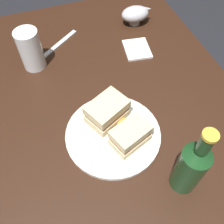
% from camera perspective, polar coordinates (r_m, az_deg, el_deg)
% --- Properties ---
extents(ground_plane, '(6.00, 6.00, 0.00)m').
position_cam_1_polar(ground_plane, '(1.47, -0.12, -15.62)').
color(ground_plane, black).
extents(dining_table, '(1.16, 0.83, 0.74)m').
position_cam_1_polar(dining_table, '(1.13, -0.15, -9.25)').
color(dining_table, black).
rests_on(dining_table, ground).
extents(plate, '(0.27, 0.27, 0.01)m').
position_cam_1_polar(plate, '(0.74, 0.23, -4.98)').
color(plate, silver).
rests_on(plate, dining_table).
extents(sandwich_half_left, '(0.10, 0.12, 0.06)m').
position_cam_1_polar(sandwich_half_left, '(0.69, 4.21, -5.22)').
color(sandwich_half_left, beige).
rests_on(sandwich_half_left, plate).
extents(sandwich_half_right, '(0.12, 0.14, 0.07)m').
position_cam_1_polar(sandwich_half_right, '(0.73, -1.11, 0.11)').
color(sandwich_half_right, beige).
rests_on(sandwich_half_right, plate).
extents(potato_wedge_front, '(0.05, 0.04, 0.02)m').
position_cam_1_polar(potato_wedge_front, '(0.74, 2.02, -2.96)').
color(potato_wedge_front, gold).
rests_on(potato_wedge_front, plate).
extents(potato_wedge_middle, '(0.04, 0.04, 0.02)m').
position_cam_1_polar(potato_wedge_middle, '(0.72, 3.91, -4.90)').
color(potato_wedge_middle, gold).
rests_on(potato_wedge_middle, plate).
extents(potato_wedge_back, '(0.04, 0.04, 0.02)m').
position_cam_1_polar(potato_wedge_back, '(0.75, 0.87, -1.17)').
color(potato_wedge_back, '#B77F33').
rests_on(potato_wedge_back, plate).
extents(potato_wedge_left_edge, '(0.04, 0.04, 0.01)m').
position_cam_1_polar(potato_wedge_left_edge, '(0.75, 1.07, -1.98)').
color(potato_wedge_left_edge, '#AD702D').
rests_on(potato_wedge_left_edge, plate).
extents(potato_wedge_right_edge, '(0.05, 0.04, 0.02)m').
position_cam_1_polar(potato_wedge_right_edge, '(0.73, 3.78, -3.63)').
color(potato_wedge_right_edge, gold).
rests_on(potato_wedge_right_edge, plate).
extents(pint_glass, '(0.08, 0.08, 0.14)m').
position_cam_1_polar(pint_glass, '(0.92, -17.53, 12.69)').
color(pint_glass, white).
rests_on(pint_glass, dining_table).
extents(gravy_boat, '(0.08, 0.12, 0.07)m').
position_cam_1_polar(gravy_boat, '(1.08, 5.23, 20.89)').
color(gravy_boat, '#B7B7BC').
rests_on(gravy_boat, dining_table).
extents(cider_bottle, '(0.07, 0.07, 0.24)m').
position_cam_1_polar(cider_bottle, '(0.62, 17.18, -11.50)').
color(cider_bottle, '#19421E').
rests_on(cider_bottle, dining_table).
extents(napkin, '(0.12, 0.10, 0.01)m').
position_cam_1_polar(napkin, '(0.98, 5.58, 13.75)').
color(napkin, white).
rests_on(napkin, dining_table).
extents(fork, '(0.12, 0.15, 0.01)m').
position_cam_1_polar(fork, '(1.02, -11.52, 14.67)').
color(fork, silver).
rests_on(fork, dining_table).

